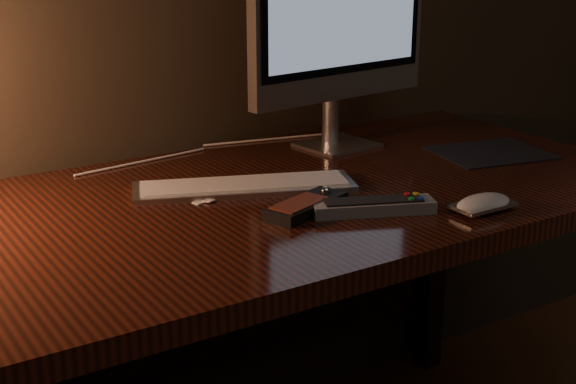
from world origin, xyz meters
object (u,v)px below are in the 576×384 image
desk (246,247)px  media_remote (306,205)px  monitor (341,12)px  tv_remote (373,206)px  mouse (483,206)px  keyboard (244,186)px

desk → media_remote: 0.24m
monitor → media_remote: bearing=-140.1°
desk → tv_remote: size_ratio=7.18×
mouse → keyboard: bearing=130.8°
keyboard → monitor: bearing=47.0°
desk → media_remote: (0.02, -0.19, 0.14)m
media_remote → keyboard: bearing=80.9°
mouse → media_remote: (-0.26, 0.17, 0.00)m
media_remote → tv_remote: size_ratio=0.82×
desk → mouse: size_ratio=13.79×
media_remote → desk: bearing=75.8°
keyboard → mouse: mouse is taller
desk → monitor: monitor is taller
monitor → desk: bearing=-163.7°
keyboard → mouse: bearing=-27.3°
keyboard → tv_remote: bearing=-40.2°
desk → keyboard: bearing=-120.0°
tv_remote → desk: bearing=136.9°
desk → monitor: (0.33, 0.14, 0.43)m
desk → mouse: 0.48m
media_remote → tv_remote: bearing=-55.1°
media_remote → tv_remote: media_remote is taller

